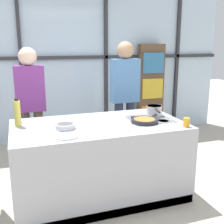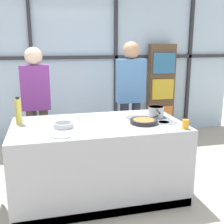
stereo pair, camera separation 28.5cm
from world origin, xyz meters
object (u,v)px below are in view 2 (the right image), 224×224
object	(u,v)px
spectator_center_left	(131,93)
mixing_bowl	(63,125)
juice_glass_near	(185,124)
oil_bottle	(18,111)
white_plate	(62,135)
pepper_grinder	(19,112)
frying_pan	(144,121)
spectator_far_left	(36,99)
saucepan	(156,111)

from	to	relation	value
spectator_center_left	mixing_bowl	xyz separation A→B (m)	(-1.10, -1.06, -0.13)
mixing_bowl	juice_glass_near	xyz separation A→B (m)	(1.28, -0.36, 0.02)
oil_bottle	juice_glass_near	world-z (taller)	oil_bottle
white_plate	pepper_grinder	distance (m)	0.88
frying_pan	oil_bottle	distance (m)	1.44
spectator_far_left	spectator_center_left	bearing A→B (deg)	-180.00
white_plate	pepper_grinder	xyz separation A→B (m)	(-0.45, 0.75, 0.09)
spectator_center_left	saucepan	size ratio (longest dim) A/B	5.01
frying_pan	spectator_center_left	bearing A→B (deg)	80.78
oil_bottle	juice_glass_near	bearing A→B (deg)	-19.31
spectator_center_left	oil_bottle	bearing A→B (deg)	26.78
juice_glass_near	white_plate	bearing A→B (deg)	176.64
spectator_far_left	frying_pan	size ratio (longest dim) A/B	3.45
frying_pan	saucepan	xyz separation A→B (m)	(0.24, 0.24, 0.05)
spectator_center_left	white_plate	distance (m)	1.76
pepper_grinder	saucepan	bearing A→B (deg)	-9.48
saucepan	white_plate	world-z (taller)	saucepan
white_plate	mixing_bowl	xyz separation A→B (m)	(0.04, 0.28, 0.02)
spectator_center_left	oil_bottle	world-z (taller)	spectator_center_left
frying_pan	white_plate	bearing A→B (deg)	-166.44
frying_pan	oil_bottle	size ratio (longest dim) A/B	1.60
oil_bottle	saucepan	bearing A→B (deg)	-2.27
mixing_bowl	pepper_grinder	world-z (taller)	pepper_grinder
saucepan	juice_glass_near	bearing A→B (deg)	-78.14
spectator_center_left	frying_pan	world-z (taller)	spectator_center_left
spectator_far_left	white_plate	xyz separation A→B (m)	(0.26, -1.34, -0.12)
juice_glass_near	spectator_center_left	bearing A→B (deg)	97.24
frying_pan	pepper_grinder	bearing A→B (deg)	159.78
spectator_far_left	saucepan	world-z (taller)	spectator_far_left
spectator_far_left	saucepan	size ratio (longest dim) A/B	4.80
frying_pan	white_plate	world-z (taller)	frying_pan
mixing_bowl	pepper_grinder	bearing A→B (deg)	136.23
spectator_center_left	pepper_grinder	bearing A→B (deg)	20.25
spectator_far_left	mixing_bowl	bearing A→B (deg)	105.86
pepper_grinder	white_plate	bearing A→B (deg)	-58.81
spectator_center_left	mixing_bowl	size ratio (longest dim) A/B	8.43
oil_bottle	white_plate	bearing A→B (deg)	-50.53
white_plate	mixing_bowl	world-z (taller)	mixing_bowl
frying_pan	juice_glass_near	size ratio (longest dim) A/B	4.98
spectator_center_left	juice_glass_near	size ratio (longest dim) A/B	17.95
saucepan	white_plate	distance (m)	1.29
spectator_far_left	mixing_bowl	size ratio (longest dim) A/B	8.07
saucepan	mixing_bowl	world-z (taller)	saucepan
oil_bottle	spectator_center_left	bearing A→B (deg)	26.78
frying_pan	oil_bottle	world-z (taller)	oil_bottle
frying_pan	pepper_grinder	xyz separation A→B (m)	(-1.41, 0.52, 0.07)
frying_pan	juice_glass_near	world-z (taller)	juice_glass_near
saucepan	juice_glass_near	distance (m)	0.56
white_plate	oil_bottle	world-z (taller)	oil_bottle
juice_glass_near	frying_pan	bearing A→B (deg)	139.40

